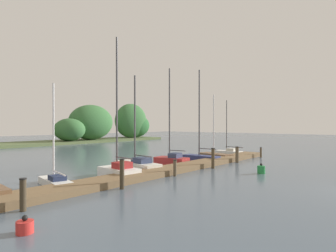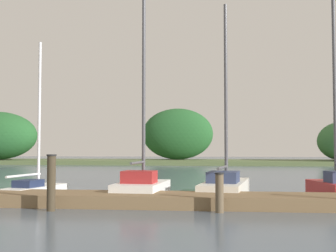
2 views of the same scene
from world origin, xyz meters
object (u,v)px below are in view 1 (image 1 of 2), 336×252
at_px(mooring_piling_1, 122,174).
at_px(mooring_piling_2, 175,168).
at_px(sailboat_4, 171,158).
at_px(mooring_piling_0, 23,195).
at_px(sailboat_5, 200,155).
at_px(sailboat_7, 228,152).
at_px(sailboat_6, 214,155).
at_px(mooring_piling_4, 237,154).
at_px(channel_buoy_1, 25,227).
at_px(channel_buoy_0, 261,169).
at_px(sailboat_1, 54,180).
at_px(sailboat_2, 118,169).
at_px(sailboat_3, 136,164).
at_px(mooring_piling_3, 213,158).
at_px(mooring_piling_5, 261,152).

xyz_separation_m(mooring_piling_1, mooring_piling_2, (4.39, 0.18, -0.23)).
bearing_deg(sailboat_4, mooring_piling_0, 97.78).
relative_size(sailboat_5, mooring_piling_2, 7.79).
bearing_deg(mooring_piling_2, sailboat_7, 14.77).
bearing_deg(sailboat_7, mooring_piling_1, 102.13).
xyz_separation_m(sailboat_4, sailboat_6, (5.96, -0.41, -0.18)).
distance_m(sailboat_5, sailboat_6, 2.61).
distance_m(mooring_piling_0, mooring_piling_4, 17.28).
bearing_deg(channel_buoy_1, channel_buoy_0, -5.26).
bearing_deg(sailboat_1, sailboat_5, -79.47).
height_order(mooring_piling_4, channel_buoy_1, mooring_piling_4).
relative_size(sailboat_2, sailboat_3, 1.28).
bearing_deg(sailboat_5, sailboat_2, 91.63).
bearing_deg(sailboat_1, channel_buoy_1, 155.70).
height_order(sailboat_5, sailboat_6, sailboat_5).
distance_m(sailboat_1, sailboat_2, 3.80).
xyz_separation_m(sailboat_5, channel_buoy_1, (-17.18, -5.32, -0.27)).
bearing_deg(channel_buoy_1, sailboat_1, 54.76).
xyz_separation_m(mooring_piling_0, mooring_piling_3, (13.24, -0.05, 0.13)).
height_order(sailboat_1, mooring_piling_0, sailboat_1).
xyz_separation_m(mooring_piling_5, channel_buoy_1, (-22.87, -2.18, -0.30)).
xyz_separation_m(sailboat_2, channel_buoy_0, (6.72, -6.15, -0.24)).
bearing_deg(sailboat_1, mooring_piling_4, -91.28).
bearing_deg(sailboat_6, mooring_piling_1, 115.20).
xyz_separation_m(mooring_piling_3, mooring_piling_5, (8.73, -0.00, -0.24)).
bearing_deg(sailboat_2, sailboat_4, -75.95).
height_order(sailboat_1, mooring_piling_2, sailboat_1).
xyz_separation_m(sailboat_6, mooring_piling_2, (-9.79, -3.08, 0.23)).
bearing_deg(mooring_piling_1, sailboat_4, 24.03).
bearing_deg(channel_buoy_0, sailboat_3, 119.17).
bearing_deg(mooring_piling_0, mooring_piling_4, 0.26).
bearing_deg(sailboat_1, sailboat_2, -87.81).
height_order(sailboat_3, sailboat_7, sailboat_3).
bearing_deg(mooring_piling_2, sailboat_2, 134.29).
relative_size(sailboat_6, mooring_piling_0, 4.93).
distance_m(sailboat_7, channel_buoy_1, 23.87).
xyz_separation_m(sailboat_3, channel_buoy_1, (-10.21, -6.01, -0.20)).
distance_m(sailboat_1, mooring_piling_3, 10.82).
distance_m(sailboat_4, mooring_piling_1, 9.00).
xyz_separation_m(mooring_piling_5, channel_buoy_0, (-8.57, -3.49, -0.24)).
relative_size(mooring_piling_0, channel_buoy_1, 2.26).
xyz_separation_m(mooring_piling_1, channel_buoy_1, (-5.59, -2.19, -0.55)).
xyz_separation_m(sailboat_4, channel_buoy_1, (-13.81, -5.85, -0.27)).
relative_size(sailboat_1, sailboat_4, 0.70).
distance_m(sailboat_3, sailboat_7, 12.93).
distance_m(sailboat_3, channel_buoy_1, 11.85).
xyz_separation_m(sailboat_1, mooring_piling_0, (-2.93, -3.19, 0.30)).
xyz_separation_m(sailboat_4, sailboat_5, (3.37, -0.54, 0.01)).
xyz_separation_m(mooring_piling_4, channel_buoy_1, (-18.17, -2.30, -0.47)).
bearing_deg(sailboat_2, channel_buoy_1, 127.33).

